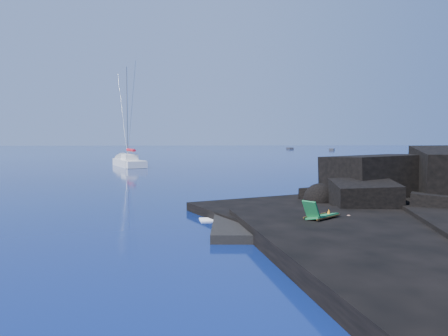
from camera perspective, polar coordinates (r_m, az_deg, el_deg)
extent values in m
plane|color=#03153A|center=(18.43, -2.08, -8.45)|extent=(400.00, 400.00, 0.00)
cube|color=black|center=(19.67, 11.18, -7.73)|extent=(9.08, 6.86, 0.70)
cube|color=white|center=(19.44, 14.64, -6.79)|extent=(1.98, 1.05, 0.05)
cone|color=orange|center=(19.07, 13.51, -6.13)|extent=(0.48, 0.48, 0.61)
cube|color=#26262B|center=(150.45, 8.60, 2.44)|extent=(1.59, 4.44, 0.58)
cube|color=#2A2A2F|center=(138.80, 13.89, 2.24)|extent=(3.08, 4.81, 0.61)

